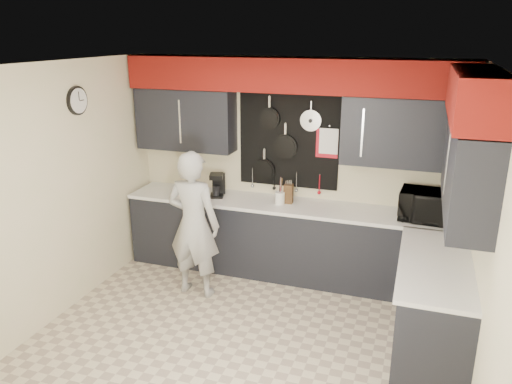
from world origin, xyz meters
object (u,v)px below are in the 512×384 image
(coffee_maker, at_px, (217,184))
(utensil_crock, at_px, (280,198))
(person, at_px, (194,224))
(microwave, at_px, (428,206))
(knife_block, at_px, (288,194))

(coffee_maker, bearing_deg, utensil_crock, -20.82)
(person, bearing_deg, microwave, -161.09)
(utensil_crock, relative_size, coffee_maker, 0.50)
(microwave, distance_m, knife_block, 1.57)
(microwave, xyz_separation_m, utensil_crock, (-1.66, 0.01, -0.09))
(knife_block, height_order, person, person)
(microwave, height_order, person, person)
(microwave, bearing_deg, knife_block, -178.74)
(microwave, bearing_deg, utensil_crock, -176.26)
(knife_block, relative_size, coffee_maker, 0.78)
(knife_block, xyz_separation_m, utensil_crock, (-0.09, -0.07, -0.04))
(utensil_crock, xyz_separation_m, person, (-0.78, -0.73, -0.16))
(microwave, distance_m, person, 2.56)
(knife_block, relative_size, person, 0.14)
(knife_block, height_order, utensil_crock, knife_block)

